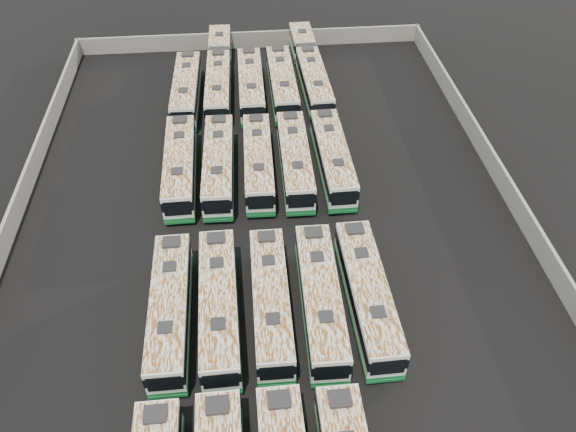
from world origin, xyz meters
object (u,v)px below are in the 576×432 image
(bus_back_far_left, at_px, (186,90))
(bus_back_far_right, at_px, (310,69))
(bus_back_right, at_px, (282,84))
(bus_midback_center, at_px, (258,162))
(bus_back_center, at_px, (251,86))
(bus_midback_far_right, at_px, (333,158))
(bus_midback_right, at_px, (295,160))
(bus_midfront_far_left, at_px, (170,309))
(bus_midback_left, at_px, (219,165))
(bus_back_left, at_px, (219,73))
(bus_midfront_center, at_px, (271,301))
(bus_midfront_far_right, at_px, (367,295))
(bus_midback_far_left, at_px, (180,166))
(bus_midfront_right, at_px, (320,299))
(bus_midfront_left, at_px, (219,305))

(bus_back_far_left, height_order, bus_back_far_right, bus_back_far_left)
(bus_back_right, xyz_separation_m, bus_back_far_right, (3.61, 3.24, -0.05))
(bus_midback_center, relative_size, bus_back_center, 0.98)
(bus_midback_far_right, bearing_deg, bus_midback_right, 179.74)
(bus_midback_far_right, relative_size, bus_back_far_right, 0.65)
(bus_midback_center, height_order, bus_midback_right, bus_midback_right)
(bus_midfront_far_left, relative_size, bus_midback_left, 0.98)
(bus_midback_left, distance_m, bus_midback_center, 3.78)
(bus_back_left, height_order, bus_back_center, bus_back_center)
(bus_midfront_center, xyz_separation_m, bus_midback_right, (3.51, 16.84, 0.04))
(bus_midfront_far_right, xyz_separation_m, bus_back_left, (-10.91, 34.69, -0.05))
(bus_midback_far_left, distance_m, bus_back_far_right, 22.86)
(bus_midback_left, relative_size, bus_back_left, 0.66)
(bus_midback_center, height_order, bus_back_right, bus_back_right)
(bus_midfront_right, distance_m, bus_back_center, 31.57)
(bus_midback_far_right, bearing_deg, bus_midfront_far_right, -90.43)
(bus_midfront_far_left, bearing_deg, bus_back_far_left, 89.78)
(bus_back_far_left, xyz_separation_m, bus_back_right, (10.92, 0.30, 0.02))
(bus_midback_left, xyz_separation_m, bus_back_far_left, (-3.60, 14.23, -0.01))
(bus_midback_far_right, distance_m, bus_back_right, 14.89)
(bus_midfront_center, bearing_deg, bus_midback_far_right, 67.43)
(bus_midfront_center, xyz_separation_m, bus_midback_far_left, (-7.44, 16.91, 0.07))
(bus_back_far_left, bearing_deg, bus_midfront_center, -75.25)
(bus_midback_far_left, xyz_separation_m, bus_back_left, (3.73, 17.68, -0.05))
(bus_midback_right, relative_size, bus_back_far_right, 0.65)
(bus_midback_far_right, bearing_deg, bus_midfront_right, -102.16)
(bus_midback_center, distance_m, bus_midback_far_right, 7.19)
(bus_midfront_far_left, xyz_separation_m, bus_back_left, (3.65, 34.63, -0.01))
(bus_midback_left, xyz_separation_m, bus_back_far_right, (10.92, 17.77, -0.04))
(bus_midback_left, xyz_separation_m, bus_back_right, (7.32, 14.53, 0.01))
(bus_midfront_right, relative_size, bus_midback_far_right, 1.01)
(bus_midback_far_left, distance_m, bus_back_right, 18.08)
(bus_midfront_right, bearing_deg, bus_back_right, 91.46)
(bus_midback_right, height_order, bus_back_left, bus_midback_right)
(bus_midfront_left, distance_m, bus_back_far_right, 36.29)
(bus_midback_right, bearing_deg, bus_midfront_center, -100.96)
(bus_midback_left, distance_m, bus_back_center, 14.90)
(bus_midback_far_right, bearing_deg, bus_midback_left, 179.98)
(bus_midback_far_right, relative_size, bus_back_center, 1.00)
(bus_midfront_right, distance_m, bus_midback_far_right, 17.37)
(bus_midback_right, bearing_deg, bus_midback_center, 179.87)
(bus_midfront_far_right, distance_m, bus_midback_left, 20.12)
(bus_midfront_far_left, distance_m, bus_back_far_right, 37.48)
(bus_midfront_right, relative_size, bus_back_center, 1.01)
(bus_midback_far_left, bearing_deg, bus_midfront_far_left, -90.63)
(bus_midfront_center, xyz_separation_m, bus_midback_far_right, (7.18, 16.86, 0.04))
(bus_midback_center, distance_m, bus_back_far_right, 19.02)
(bus_midfront_far_right, height_order, bus_midback_far_right, bus_midfront_far_right)
(bus_midfront_right, height_order, bus_back_far_left, bus_midfront_right)
(bus_midfront_far_left, bearing_deg, bus_midback_left, 77.72)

